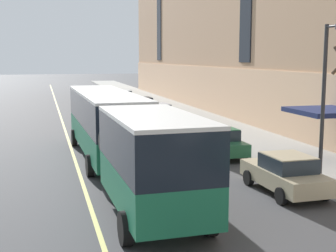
% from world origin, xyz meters
% --- Properties ---
extents(ground_plane, '(260.00, 260.00, 0.00)m').
position_xyz_m(ground_plane, '(0.00, 0.00, 0.00)').
color(ground_plane, '#424244').
extents(sidewalk, '(5.03, 160.00, 0.15)m').
position_xyz_m(sidewalk, '(8.91, 3.00, 0.07)').
color(sidewalk, '#9E9B93').
rests_on(sidewalk, ground).
extents(city_bus, '(3.26, 18.90, 3.51)m').
position_xyz_m(city_bus, '(-0.71, 0.50, 2.04)').
color(city_bus, '#1E704C').
rests_on(city_bus, ground).
extents(parked_car_black_1, '(1.98, 4.42, 1.56)m').
position_xyz_m(parked_car_black_1, '(5.16, 22.87, 0.78)').
color(parked_car_black_1, black).
rests_on(parked_car_black_1, ground).
extents(parked_car_champagne_3, '(2.07, 4.35, 1.56)m').
position_xyz_m(parked_car_champagne_3, '(5.17, -4.08, 0.78)').
color(parked_car_champagne_3, '#BCAD89').
rests_on(parked_car_champagne_3, ground).
extents(parked_car_green_4, '(1.95, 4.63, 1.56)m').
position_xyz_m(parked_car_green_4, '(5.19, 3.16, 0.78)').
color(parked_car_green_4, '#23603D').
rests_on(parked_car_green_4, ground).
extents(parked_car_white_5, '(2.06, 4.68, 1.56)m').
position_xyz_m(parked_car_white_5, '(5.07, 32.79, 0.78)').
color(parked_car_white_5, silver).
rests_on(parked_car_white_5, ground).
extents(parked_car_silver_6, '(2.02, 4.36, 1.56)m').
position_xyz_m(parked_car_silver_6, '(5.19, 16.65, 0.78)').
color(parked_car_silver_6, '#B7B7BC').
rests_on(parked_car_silver_6, ground).
extents(street_lamp, '(0.36, 1.48, 6.43)m').
position_xyz_m(street_lamp, '(6.99, -3.88, 4.12)').
color(street_lamp, '#2D2D30').
rests_on(street_lamp, sidewalk).
extents(lane_centerline, '(0.16, 140.00, 0.01)m').
position_xyz_m(lane_centerline, '(-2.41, 3.00, 0.00)').
color(lane_centerline, '#E0D66B').
rests_on(lane_centerline, ground).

